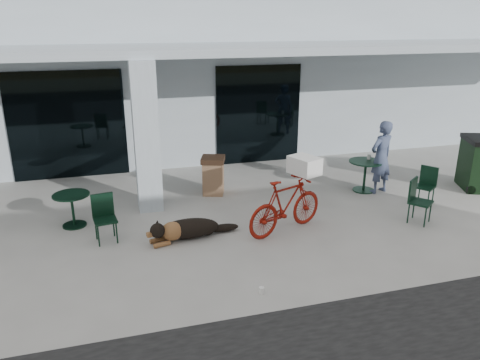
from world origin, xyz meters
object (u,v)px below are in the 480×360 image
object	(u,v)px
trash_receptacle	(213,175)
wheeled_bin	(480,163)
cafe_table_far	(365,176)
person	(381,157)
cafe_chair_far_b	(425,186)
cafe_table_near	(73,210)
cafe_chair_near	(105,219)
bicycle	(286,205)
dog	(189,227)
cafe_chair_far_a	(421,202)

from	to	relation	value
trash_receptacle	wheeled_bin	bearing A→B (deg)	-12.68
cafe_table_far	wheeled_bin	bearing A→B (deg)	-12.30
person	cafe_chair_far_b	bearing A→B (deg)	102.64
cafe_chair_far_b	trash_receptacle	world-z (taller)	trash_receptacle
wheeled_bin	cafe_table_near	bearing A→B (deg)	-160.82
person	wheeled_bin	distance (m)	2.48
cafe_chair_near	cafe_chair_far_b	xyz separation A→B (m)	(6.73, -0.03, -0.02)
bicycle	cafe_table_near	size ratio (longest dim) A/B	2.52
dog	cafe_chair_far_b	world-z (taller)	cafe_chair_far_b
bicycle	trash_receptacle	world-z (taller)	bicycle
trash_receptacle	person	bearing A→B (deg)	-14.50
cafe_table_near	cafe_chair_far_a	distance (m)	6.86
cafe_table_near	cafe_chair_far_a	xyz separation A→B (m)	(6.63, -1.73, 0.12)
cafe_chair_far_a	cafe_chair_near	bearing A→B (deg)	134.88
cafe_table_far	trash_receptacle	bearing A→B (deg)	167.02
trash_receptacle	cafe_table_far	bearing A→B (deg)	-12.98
cafe_table_far	wheeled_bin	size ratio (longest dim) A/B	0.63
cafe_chair_far_a	bicycle	bearing A→B (deg)	135.52
dog	wheeled_bin	world-z (taller)	wheeled_bin
cafe_table_far	cafe_chair_far_b	size ratio (longest dim) A/B	0.94
dog	cafe_table_near	distance (m)	2.39
trash_receptacle	cafe_chair_far_b	bearing A→B (deg)	-24.07
cafe_chair_far_a	person	world-z (taller)	person
wheeled_bin	trash_receptacle	bearing A→B (deg)	-171.07
cafe_table_far	trash_receptacle	xyz separation A→B (m)	(-3.47, 0.80, 0.08)
dog	cafe_table_far	size ratio (longest dim) A/B	1.66
cafe_table_far	cafe_chair_far_a	bearing A→B (deg)	-86.58
cafe_chair_far_b	wheeled_bin	xyz separation A→B (m)	(1.89, 0.53, 0.21)
cafe_chair_near	cafe_chair_far_a	world-z (taller)	cafe_chair_far_a
dog	cafe_chair_near	size ratio (longest dim) A/B	1.48
bicycle	trash_receptacle	bearing A→B (deg)	-1.96
cafe_table_far	wheeled_bin	world-z (taller)	wheeled_bin
cafe_table_near	cafe_chair_far_b	xyz separation A→B (m)	(7.34, -0.92, 0.08)
bicycle	cafe_table_far	xyz separation A→B (m)	(2.61, 1.58, -0.17)
cafe_table_far	cafe_chair_far_b	world-z (taller)	cafe_chair_far_b
dog	cafe_table_near	xyz separation A→B (m)	(-2.08, 1.17, 0.12)
cafe_chair_far_a	cafe_chair_far_b	xyz separation A→B (m)	(0.70, 0.82, -0.03)
wheeled_bin	cafe_chair_near	bearing A→B (deg)	-155.11
dog	trash_receptacle	bearing A→B (deg)	52.30
cafe_table_near	cafe_chair_far_b	bearing A→B (deg)	-7.13
bicycle	cafe_table_far	bearing A→B (deg)	-80.67
cafe_chair_far_a	trash_receptacle	size ratio (longest dim) A/B	1.01
bicycle	cafe_chair_far_b	bearing A→B (deg)	-104.21
cafe_table_near	cafe_table_far	bearing A→B (deg)	1.76
bicycle	trash_receptacle	size ratio (longest dim) A/B	2.02
cafe_chair_far_a	cafe_chair_far_b	world-z (taller)	cafe_chair_far_a
cafe_chair_near	person	size ratio (longest dim) A/B	0.52
bicycle	person	size ratio (longest dim) A/B	1.05
cafe_chair_near	cafe_chair_far_a	xyz separation A→B (m)	(6.03, -0.85, 0.01)
trash_receptacle	dog	bearing A→B (deg)	-114.02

